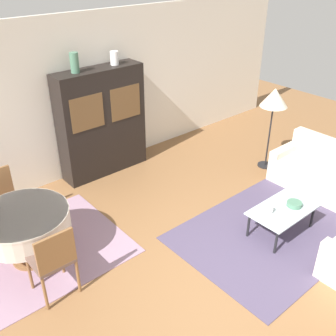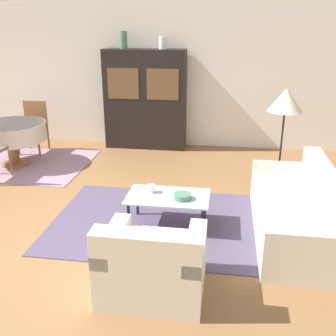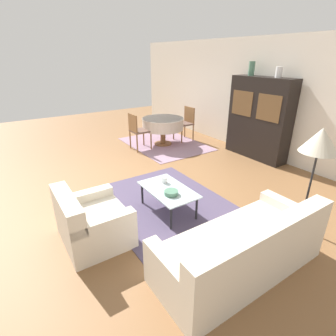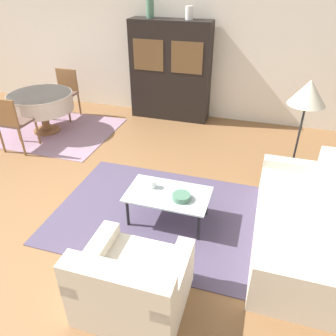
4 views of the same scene
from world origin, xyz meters
TOP-DOWN VIEW (x-y plane):
  - ground_plane at (0.00, 0.00)m, footprint 14.00×14.00m
  - wall_back at (0.00, 3.63)m, footprint 10.00×0.06m
  - area_rug at (1.17, 0.31)m, footprint 2.61×1.92m
  - dining_rug at (-1.60, 2.05)m, footprint 2.40×1.79m
  - couch at (2.80, 0.25)m, footprint 0.85×2.01m
  - armchair at (1.34, -1.00)m, footprint 0.91×0.81m
  - coffee_table at (1.30, 0.24)m, footprint 0.97×0.58m
  - display_cabinet at (0.39, 3.37)m, footprint 1.54×0.42m
  - dining_table at (-1.62, 2.00)m, footprint 1.13×1.13m
  - dining_chair_far at (-1.62, 2.78)m, footprint 0.44×0.44m
  - floor_lamp at (2.72, 1.58)m, footprint 0.47×0.47m
  - cup at (1.08, 0.31)m, footprint 0.09×0.09m
  - bowl at (1.47, 0.18)m, footprint 0.21×0.21m
  - vase_tall at (0.01, 3.37)m, footprint 0.14×0.14m
  - vase_short at (0.73, 3.37)m, footprint 0.14×0.14m

SIDE VIEW (x-z plane):
  - ground_plane at x=0.00m, z-range 0.00..0.00m
  - area_rug at x=1.17m, z-range 0.00..0.01m
  - dining_rug at x=-1.60m, z-range 0.00..0.01m
  - couch at x=2.80m, z-range -0.10..0.67m
  - armchair at x=1.34m, z-range -0.09..0.66m
  - coffee_table at x=1.30m, z-range 0.17..0.55m
  - bowl at x=1.47m, z-range 0.40..0.46m
  - cup at x=1.08m, z-range 0.40..0.50m
  - dining_chair_far at x=-1.62m, z-range 0.08..1.02m
  - dining_table at x=-1.62m, z-range 0.22..0.94m
  - display_cabinet at x=0.39m, z-range 0.00..1.86m
  - floor_lamp at x=2.72m, z-range 0.54..2.02m
  - wall_back at x=0.00m, z-range 0.00..2.70m
  - vase_short at x=0.73m, z-range 1.86..2.08m
  - vase_tall at x=0.01m, z-range 1.86..2.17m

